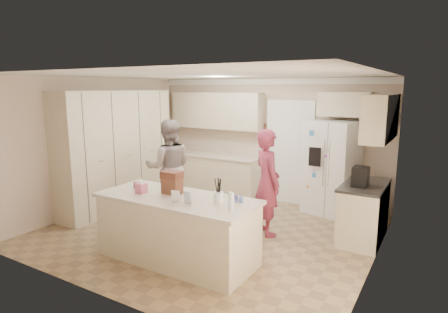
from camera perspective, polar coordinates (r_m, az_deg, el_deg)
The scene contains 41 objects.
floor at distance 6.47m, azimuth -2.39°, elevation -11.45°, with size 5.20×4.60×0.02m, color #8E764F.
ceiling at distance 6.01m, azimuth -2.59°, elevation 12.42°, with size 5.20×4.60×0.02m, color white.
wall_back at distance 8.11m, azimuth 6.49°, elevation 2.56°, with size 5.20×0.02×2.60m, color beige.
wall_front at distance 4.41m, azimuth -19.22°, elevation -4.61°, with size 5.20×0.02×2.60m, color beige.
wall_left at distance 7.83m, azimuth -18.69°, elevation 1.79°, with size 0.02×4.60×2.60m, color beige.
wall_right at distance 5.19m, azimuth 22.44°, elevation -2.62°, with size 0.02×4.60×2.60m, color beige.
crown_back at distance 7.99m, azimuth 6.52°, elevation 11.29°, with size 5.20×0.08×0.12m, color white.
pantry_bank at distance 7.75m, azimuth -16.02°, elevation 0.92°, with size 0.60×2.60×2.35m, color beige.
back_base_cab at distance 8.54m, azimuth -1.55°, elevation -2.85°, with size 2.20×0.60×0.88m, color beige.
back_countertop at distance 8.44m, azimuth -1.60°, elevation 0.18°, with size 2.24×0.63×0.04m, color #BDB5A0.
back_upper_cab at distance 8.43m, azimuth -1.14°, elevation 7.02°, with size 2.20×0.35×0.80m, color beige.
doorway_opening at distance 7.92m, azimuth 9.99°, elevation 0.44°, with size 0.90×0.06×2.10m, color black.
doorway_casing at distance 7.89m, azimuth 9.90°, elevation 0.41°, with size 1.02×0.03×2.22m, color white.
wall_frame_upper at distance 8.04m, azimuth 6.54°, elevation 4.28°, with size 0.15×0.02×0.20m, color brown.
wall_frame_lower at distance 8.07m, azimuth 6.50°, elevation 2.38°, with size 0.15×0.02×0.20m, color brown.
refrigerator at distance 7.42m, azimuth 16.04°, elevation -1.66°, with size 0.90×0.70×1.80m, color white.
fridge_seam at distance 7.08m, azimuth 15.30°, elevation -2.18°, with size 0.01×0.02×1.78m, color gray.
fridge_dispenser at distance 7.08m, azimuth 13.67°, elevation -0.04°, with size 0.22×0.03×0.35m, color black.
fridge_handle_l at distance 7.05m, azimuth 14.94°, elevation -0.98°, with size 0.02×0.02×0.85m, color silver.
fridge_handle_r at distance 7.02m, azimuth 15.72°, elevation -1.05°, with size 0.02×0.02×0.85m, color silver.
over_fridge_cab at distance 7.34m, azimuth 17.93°, elevation 7.58°, with size 0.95×0.35×0.45m, color beige.
right_base_cab at distance 6.41m, azimuth 20.50°, elevation -8.06°, with size 0.60×1.20×0.88m, color beige.
right_countertop at distance 6.29m, azimuth 20.68°, elevation -4.06°, with size 0.63×1.24×0.04m, color #2D2B28.
right_upper_cab at distance 6.30m, azimuth 22.83°, elevation 5.52°, with size 0.35×1.50×0.70m, color beige.
coffee_maker at distance 6.06m, azimuth 20.07°, elevation -2.89°, with size 0.22×0.28×0.30m, color black.
island_base at distance 5.37m, azimuth -7.15°, elevation -11.07°, with size 2.20×0.90×0.88m, color beige.
island_top at distance 5.22m, azimuth -7.26°, elevation -6.37°, with size 2.28×0.96×0.05m, color #BDB5A0.
utensil_crock at distance 4.87m, azimuth -0.84°, elevation -6.28°, with size 0.13×0.13×0.15m, color white.
tissue_box at distance 5.47m, azimuth -12.50°, elevation -4.72°, with size 0.13×0.13×0.14m, color #DD6A8F.
tissue_plume at distance 5.44m, azimuth -12.55°, elevation -3.60°, with size 0.08×0.08×0.08m, color white.
dollhouse_body at distance 5.35m, azimuth -7.91°, elevation -4.47°, with size 0.26×0.18×0.22m, color brown.
dollhouse_roof at distance 5.31m, azimuth -7.95°, elevation -2.80°, with size 0.28×0.20×0.10m, color #592D1E.
jam_jar at distance 5.74m, azimuth -13.29°, elevation -4.27°, with size 0.07×0.07×0.09m, color #59263F.
greeting_card_a at distance 4.95m, azimuth -7.34°, elevation -6.04°, with size 0.12×0.01×0.16m, color white.
greeting_card_b at distance 4.90m, azimuth -5.59°, elevation -6.17°, with size 0.12×0.01×0.16m, color silver.
water_bottle at distance 4.55m, azimuth 1.07°, elevation -6.91°, with size 0.07×0.07×0.24m, color silver.
shaker_salt at distance 4.94m, azimuth 1.89°, elevation -6.41°, with size 0.05×0.05×0.09m, color #4755A1.
shaker_pepper at distance 4.91m, azimuth 2.61°, elevation -6.53°, with size 0.05×0.05×0.09m, color #4755A1.
teen_boy at distance 7.17m, azimuth -8.39°, elevation -1.68°, with size 0.89×0.69×1.82m, color gray.
teen_girl at distance 6.17m, azimuth 6.59°, elevation -3.93°, with size 0.64×0.42×1.75m, color #9F3745.
fridge_magnets at distance 7.07m, azimuth 15.29°, elevation -2.20°, with size 0.76×0.02×1.44m, color tan, non-canonical shape.
Camera 1 is at (3.30, -5.02, 2.40)m, focal length 30.00 mm.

